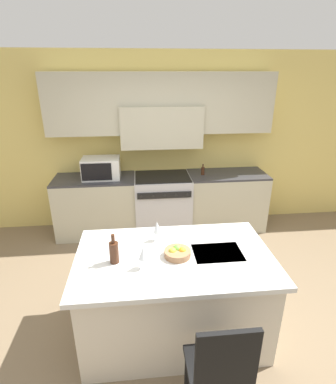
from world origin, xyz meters
name	(u,v)px	position (x,y,z in m)	size (l,w,h in m)	color
ground_plane	(179,321)	(0.00, 0.00, 0.00)	(10.00, 10.00, 0.00)	#7A664C
back_cabinetry	(161,129)	(0.00, 2.22, 1.59)	(10.00, 0.46, 2.70)	#DBC166
back_counter	(162,203)	(0.00, 1.97, 0.46)	(3.26, 0.62, 0.92)	#B2AD93
range_stove	(163,204)	(0.00, 1.94, 0.46)	(0.85, 0.70, 0.92)	#B7B7BC
microwave	(101,168)	(-0.91, 1.96, 1.07)	(0.55, 0.37, 0.31)	silver
kitchen_island	(174,294)	(-0.07, -0.10, 0.45)	(1.76, 1.07, 0.89)	beige
island_chair	(220,370)	(0.14, -0.99, 0.56)	(0.42, 0.40, 1.01)	black
wine_bottle	(114,252)	(-0.59, -0.16, 0.99)	(0.08, 0.08, 0.27)	#422314
wine_glass_near	(143,254)	(-0.35, -0.26, 1.02)	(0.07, 0.07, 0.20)	white
wine_glass_far	(157,228)	(-0.20, 0.16, 1.02)	(0.07, 0.07, 0.20)	white
fruit_bowl	(177,252)	(-0.04, -0.12, 0.92)	(0.24, 0.24, 0.09)	#996B47
oil_bottle_on_counter	(203,171)	(0.63, 1.95, 0.98)	(0.05, 0.05, 0.17)	#422314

